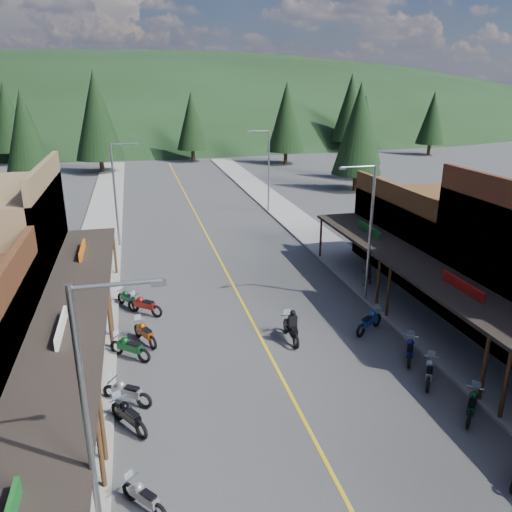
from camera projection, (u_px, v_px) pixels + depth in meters
ground at (291, 395)px, 20.44m from camera, size 220.00×220.00×0.00m
centerline at (214, 248)px, 38.80m from camera, size 0.15×90.00×0.01m
sidewalk_west at (97, 256)px, 36.83m from camera, size 3.40×94.00×0.15m
sidewalk_east at (319, 239)px, 40.72m from camera, size 3.40×94.00×0.15m
shop_east_3 at (438, 236)px, 33.06m from camera, size 10.90×10.20×6.20m
streetlight_0 at (93, 421)px, 11.91m from camera, size 2.16×0.18×8.00m
streetlight_1 at (117, 191)px, 37.62m from camera, size 2.16×0.18×8.00m
streetlight_2 at (368, 228)px, 27.88m from camera, size 2.16×0.18×8.00m
streetlight_3 at (267, 167)px, 48.08m from camera, size 2.16×0.18×8.00m
ridge_hill at (151, 128)px, 144.39m from camera, size 310.00×140.00×60.00m
pine_1 at (7, 117)px, 76.97m from camera, size 5.88×5.88×12.50m
pine_2 at (97, 115)px, 68.84m from camera, size 6.72×6.72×14.00m
pine_3 at (192, 121)px, 79.81m from camera, size 5.04×5.04×11.00m
pine_4 at (286, 117)px, 77.19m from camera, size 5.88×5.88×12.50m
pine_5 at (351, 107)px, 91.55m from camera, size 6.72×6.72×14.00m
pine_6 at (432, 118)px, 87.38m from camera, size 5.04×5.04×11.00m
pine_9 at (364, 130)px, 65.04m from camera, size 4.93×4.93×10.80m
pine_10 at (25, 130)px, 60.10m from camera, size 5.38×5.38×11.60m
pine_11 at (359, 129)px, 57.46m from camera, size 5.82×5.82×12.40m
bike_west_6 at (144, 496)px, 14.75m from camera, size 1.69×1.84×1.07m
bike_west_7 at (128, 415)px, 18.24m from camera, size 1.80×2.23×1.25m
bike_west_8 at (127, 391)px, 19.64m from camera, size 2.20×1.79×1.24m
bike_west_9 at (130, 346)px, 22.94m from camera, size 2.20×2.01×1.28m
bike_west_10 at (145, 332)px, 24.34m from camera, size 1.58×2.26×1.24m
bike_west_11 at (145, 304)px, 27.35m from camera, size 2.19×1.96×1.27m
bike_west_12 at (128, 298)px, 28.29m from camera, size 1.65×2.05×1.15m
bike_east_6 at (472, 404)px, 18.93m from camera, size 1.89×1.95×1.17m
bike_east_7 at (429, 371)px, 21.11m from camera, size 1.70×2.04×1.15m
bike_east_8 at (410, 349)px, 22.85m from camera, size 1.60×2.08×1.15m
bike_east_9 at (369, 321)px, 25.47m from camera, size 2.25×1.83×1.26m
rider_on_bike at (291, 328)px, 24.59m from camera, size 0.79×2.31×1.75m
pedestrian_east_b at (366, 272)px, 31.02m from camera, size 0.94×0.71×1.71m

